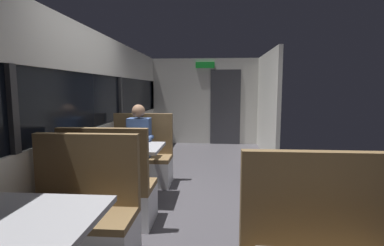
{
  "coord_description": "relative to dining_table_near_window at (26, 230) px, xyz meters",
  "views": [
    {
      "loc": [
        0.24,
        -3.68,
        1.5
      ],
      "look_at": [
        -0.14,
        1.31,
        0.9
      ],
      "focal_mm": 27.14,
      "sensor_mm": 36.0,
      "label": 1
    }
  ],
  "objects": [
    {
      "name": "ground_plane",
      "position": [
        0.89,
        2.09,
        -0.65
      ],
      "size": [
        3.3,
        9.2,
        0.02
      ],
      "primitive_type": "cube",
      "color": "#423F44"
    },
    {
      "name": "carriage_window_panel_left",
      "position": [
        -0.56,
        2.09,
        0.47
      ],
      "size": [
        0.09,
        8.48,
        2.3
      ],
      "color": "beige",
      "rests_on": "ground_plane"
    },
    {
      "name": "carriage_end_bulkhead",
      "position": [
        0.95,
        6.28,
        0.5
      ],
      "size": [
        2.9,
        0.11,
        2.3
      ],
      "color": "beige",
      "rests_on": "ground_plane"
    },
    {
      "name": "carriage_aisle_panel_right",
      "position": [
        2.34,
        5.09,
        0.51
      ],
      "size": [
        0.08,
        2.4,
        2.3
      ],
      "primitive_type": "cube",
      "color": "beige",
      "rests_on": "ground_plane"
    },
    {
      "name": "dining_table_near_window",
      "position": [
        0.0,
        0.0,
        0.0
      ],
      "size": [
        0.9,
        0.7,
        0.74
      ],
      "color": "#9E9EA3",
      "rests_on": "ground_plane"
    },
    {
      "name": "bench_near_window_facing_entry",
      "position": [
        0.0,
        0.7,
        -0.31
      ],
      "size": [
        0.95,
        0.5,
        1.1
      ],
      "color": "silver",
      "rests_on": "ground_plane"
    },
    {
      "name": "dining_table_mid_window",
      "position": [
        0.0,
        2.11,
        0.0
      ],
      "size": [
        0.9,
        0.7,
        0.74
      ],
      "color": "#9E9EA3",
      "rests_on": "ground_plane"
    },
    {
      "name": "bench_mid_window_facing_end",
      "position": [
        0.0,
        1.41,
        -0.31
      ],
      "size": [
        0.95,
        0.5,
        1.1
      ],
      "color": "silver",
      "rests_on": "ground_plane"
    },
    {
      "name": "bench_mid_window_facing_entry",
      "position": [
        0.0,
        2.81,
        -0.31
      ],
      "size": [
        0.95,
        0.5,
        1.1
      ],
      "color": "silver",
      "rests_on": "ground_plane"
    },
    {
      "name": "seated_passenger",
      "position": [
        0.0,
        2.74,
        -0.1
      ],
      "size": [
        0.47,
        0.55,
        1.26
      ],
      "color": "#26262D",
      "rests_on": "ground_plane"
    }
  ]
}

